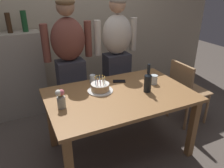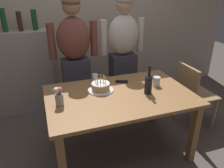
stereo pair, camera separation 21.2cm
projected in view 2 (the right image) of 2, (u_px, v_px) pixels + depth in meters
ground_plane at (119, 150)px, 2.57m from camera, size 10.00×10.00×0.00m
back_wall at (84, 18)px, 3.35m from camera, size 5.20×0.10×2.60m
dining_table at (120, 102)px, 2.30m from camera, size 1.50×0.96×0.74m
birthday_cake at (101, 87)px, 2.32m from camera, size 0.27×0.27×0.17m
water_glass_near at (95, 78)px, 2.52m from camera, size 0.07×0.07×0.10m
water_glass_far at (157, 81)px, 2.42m from camera, size 0.08×0.08×0.11m
wine_bottle at (148, 83)px, 2.23m from camera, size 0.08×0.08×0.31m
cell_phone at (122, 82)px, 2.54m from camera, size 0.16×0.12×0.01m
flower_vase at (59, 95)px, 2.02m from camera, size 0.09×0.08×0.19m
person_man_bearded at (75, 63)px, 2.75m from camera, size 0.61×0.27×1.66m
person_woman_cardigan at (123, 57)px, 2.95m from camera, size 0.61×0.27×1.66m
dining_chair at (192, 92)px, 2.80m from camera, size 0.42×0.42×0.87m
shelf_cabinet at (21, 72)px, 3.15m from camera, size 0.89×0.30×1.50m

